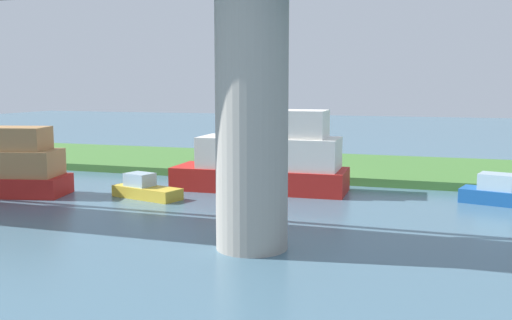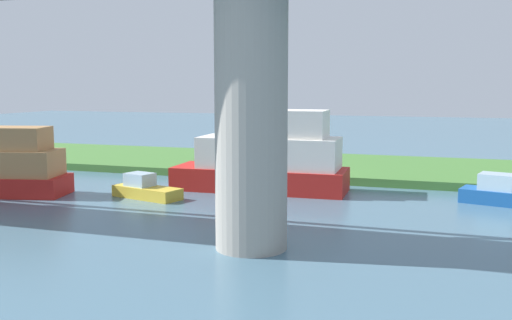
# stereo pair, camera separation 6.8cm
# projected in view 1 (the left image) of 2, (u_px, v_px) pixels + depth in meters

# --- Properties ---
(ground_plane) EXTENTS (160.00, 160.00, 0.00)m
(ground_plane) POSITION_uv_depth(u_px,v_px,m) (297.00, 183.00, 35.83)
(ground_plane) COLOR #476B7F
(grassy_bank) EXTENTS (80.00, 12.00, 0.50)m
(grassy_bank) POSITION_uv_depth(u_px,v_px,m) (318.00, 166.00, 41.45)
(grassy_bank) COLOR #427533
(grassy_bank) RESTS_ON ground
(bridge_pylon) EXTENTS (2.64, 2.64, 9.77)m
(bridge_pylon) POSITION_uv_depth(u_px,v_px,m) (252.00, 116.00, 20.92)
(bridge_pylon) COLOR #9E998E
(bridge_pylon) RESTS_ON ground
(person_on_bank) EXTENTS (0.50, 0.50, 1.39)m
(person_on_bank) POSITION_uv_depth(u_px,v_px,m) (247.00, 159.00, 37.70)
(person_on_bank) COLOR #2D334C
(person_on_bank) RESTS_ON grassy_bank
(mooring_post) EXTENTS (0.20, 0.20, 0.96)m
(mooring_post) POSITION_uv_depth(u_px,v_px,m) (285.00, 165.00, 36.45)
(mooring_post) COLOR brown
(mooring_post) RESTS_ON grassy_bank
(skiff_small) EXTENTS (4.88, 2.76, 1.54)m
(skiff_small) POSITION_uv_depth(u_px,v_px,m) (506.00, 194.00, 29.30)
(skiff_small) COLOR #195199
(skiff_small) RESTS_ON ground
(pontoon_yellow) EXTENTS (4.15, 2.39, 1.31)m
(pontoon_yellow) POSITION_uv_depth(u_px,v_px,m) (145.00, 189.00, 31.05)
(pontoon_yellow) COLOR gold
(pontoon_yellow) RESTS_ON ground
(riverboat_paddlewheel) EXTENTS (10.02, 3.72, 5.05)m
(riverboat_paddlewheel) POSITION_uv_depth(u_px,v_px,m) (266.00, 158.00, 33.02)
(riverboat_paddlewheel) COLOR red
(riverboat_paddlewheel) RESTS_ON ground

